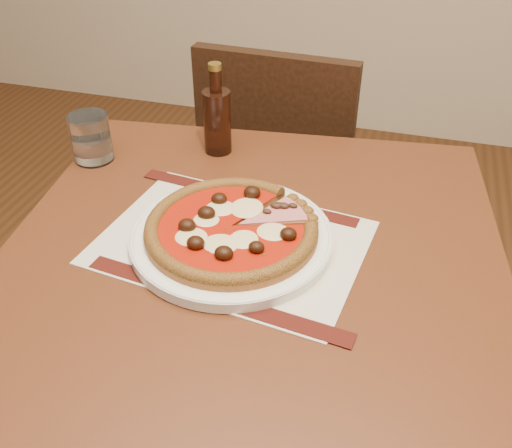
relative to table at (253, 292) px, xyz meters
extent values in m
cube|color=#5B2C15|center=(0.00, 0.00, 0.08)|extent=(0.89, 0.89, 0.04)
cylinder|color=#5B2C15|center=(-0.39, 0.31, -0.29)|extent=(0.05, 0.05, 0.71)
cylinder|color=#5B2C15|center=(0.31, 0.39, -0.29)|extent=(0.05, 0.05, 0.71)
cube|color=black|center=(-0.10, 0.75, -0.23)|extent=(0.43, 0.43, 0.04)
cylinder|color=black|center=(0.08, 0.91, -0.45)|extent=(0.03, 0.03, 0.40)
cylinder|color=black|center=(-0.27, 0.93, -0.45)|extent=(0.03, 0.03, 0.40)
cylinder|color=black|center=(0.06, 0.56, -0.45)|extent=(0.03, 0.03, 0.40)
cylinder|color=black|center=(-0.29, 0.58, -0.45)|extent=(0.03, 0.03, 0.40)
cube|color=black|center=(-0.11, 0.56, 0.00)|extent=(0.41, 0.06, 0.43)
cube|color=beige|center=(-0.03, 0.00, 0.10)|extent=(0.45, 0.35, 0.00)
cylinder|color=white|center=(-0.03, 0.00, 0.11)|extent=(0.33, 0.33, 0.02)
cylinder|color=#A06226|center=(-0.03, 0.00, 0.13)|extent=(0.28, 0.28, 0.01)
torus|color=#9B6221|center=(-0.03, 0.00, 0.13)|extent=(0.28, 0.28, 0.02)
cylinder|color=#A91408|center=(-0.03, 0.00, 0.13)|extent=(0.23, 0.23, 0.00)
ellipsoid|color=beige|center=(-0.03, 0.05, 0.14)|extent=(0.05, 0.04, 0.01)
ellipsoid|color=beige|center=(-0.08, 0.06, 0.14)|extent=(0.05, 0.04, 0.01)
ellipsoid|color=beige|center=(-0.08, 0.00, 0.14)|extent=(0.05, 0.04, 0.01)
ellipsoid|color=beige|center=(-0.09, -0.05, 0.14)|extent=(0.05, 0.04, 0.01)
ellipsoid|color=beige|center=(-0.04, -0.05, 0.14)|extent=(0.05, 0.04, 0.01)
ellipsoid|color=beige|center=(0.02, -0.06, 0.14)|extent=(0.05, 0.04, 0.01)
ellipsoid|color=beige|center=(0.02, 0.00, 0.14)|extent=(0.05, 0.04, 0.01)
ellipsoid|color=black|center=(-0.03, 0.06, 0.15)|extent=(0.03, 0.02, 0.02)
ellipsoid|color=black|center=(-0.09, 0.07, 0.15)|extent=(0.03, 0.02, 0.02)
ellipsoid|color=black|center=(-0.09, 0.02, 0.15)|extent=(0.03, 0.02, 0.02)
ellipsoid|color=black|center=(-0.12, -0.04, 0.15)|extent=(0.03, 0.02, 0.02)
ellipsoid|color=black|center=(-0.06, -0.05, 0.15)|extent=(0.03, 0.02, 0.02)
ellipsoid|color=black|center=(-0.02, -0.09, 0.15)|extent=(0.03, 0.02, 0.02)
ellipsoid|color=black|center=(0.01, -0.04, 0.15)|extent=(0.03, 0.02, 0.02)
ellipsoid|color=black|center=(0.06, 0.00, 0.15)|extent=(0.03, 0.02, 0.02)
ellipsoid|color=#382014|center=(0.02, 0.03, 0.14)|extent=(0.02, 0.01, 0.01)
ellipsoid|color=#382014|center=(0.05, 0.06, 0.14)|extent=(0.02, 0.01, 0.01)
ellipsoid|color=#382014|center=(0.01, 0.04, 0.14)|extent=(0.02, 0.01, 0.01)
ellipsoid|color=#382014|center=(0.03, 0.07, 0.14)|extent=(0.02, 0.01, 0.01)
ellipsoid|color=#382014|center=(0.00, 0.05, 0.14)|extent=(0.02, 0.01, 0.01)
cylinder|color=white|center=(-0.38, 0.18, 0.15)|extent=(0.10, 0.10, 0.09)
cylinder|color=black|center=(-0.16, 0.28, 0.17)|extent=(0.06, 0.06, 0.13)
cylinder|color=black|center=(-0.16, 0.28, 0.25)|extent=(0.02, 0.02, 0.06)
cylinder|color=olive|center=(-0.16, 0.28, 0.28)|extent=(0.03, 0.03, 0.01)
camera|label=1|loc=(0.21, -0.69, 0.68)|focal=40.00mm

